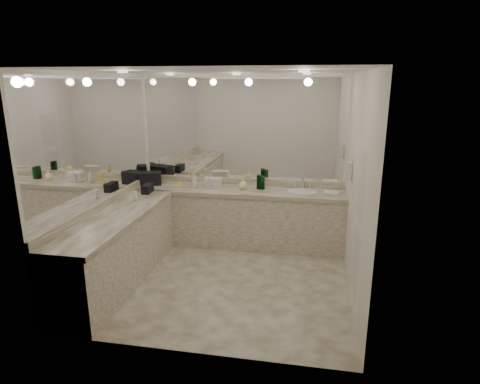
% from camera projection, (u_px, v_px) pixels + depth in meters
% --- Properties ---
extents(floor, '(3.20, 3.20, 0.00)m').
position_uv_depth(floor, '(223.00, 279.00, 5.23)').
color(floor, beige).
rests_on(floor, ground).
extents(ceiling, '(3.20, 3.20, 0.00)m').
position_uv_depth(ceiling, '(221.00, 71.00, 4.54)').
color(ceiling, white).
rests_on(ceiling, floor).
extents(wall_back, '(3.20, 0.02, 2.60)m').
position_uv_depth(wall_back, '(243.00, 160.00, 6.31)').
color(wall_back, silver).
rests_on(wall_back, floor).
extents(wall_left, '(0.02, 3.00, 2.60)m').
position_uv_depth(wall_left, '(101.00, 177.00, 5.16)').
color(wall_left, silver).
rests_on(wall_left, floor).
extents(wall_right, '(0.02, 3.00, 2.60)m').
position_uv_depth(wall_right, '(357.00, 188.00, 4.61)').
color(wall_right, silver).
rests_on(wall_right, floor).
extents(vanity_back_base, '(3.20, 0.60, 0.84)m').
position_uv_depth(vanity_back_base, '(240.00, 219.00, 6.26)').
color(vanity_back_base, silver).
rests_on(vanity_back_base, floor).
extents(vanity_back_top, '(3.20, 0.64, 0.06)m').
position_uv_depth(vanity_back_top, '(239.00, 191.00, 6.13)').
color(vanity_back_top, beige).
rests_on(vanity_back_top, vanity_back_base).
extents(vanity_left_base, '(0.60, 2.40, 0.84)m').
position_uv_depth(vanity_left_base, '(117.00, 251.00, 5.06)').
color(vanity_left_base, silver).
rests_on(vanity_left_base, floor).
extents(vanity_left_top, '(0.64, 2.42, 0.06)m').
position_uv_depth(vanity_left_top, '(115.00, 217.00, 4.94)').
color(vanity_left_top, beige).
rests_on(vanity_left_top, vanity_left_base).
extents(backsplash_back, '(3.20, 0.04, 0.10)m').
position_uv_depth(backsplash_back, '(243.00, 181.00, 6.38)').
color(backsplash_back, beige).
rests_on(backsplash_back, vanity_back_top).
extents(backsplash_left, '(0.04, 3.00, 0.10)m').
position_uv_depth(backsplash_left, '(105.00, 203.00, 5.25)').
color(backsplash_left, beige).
rests_on(backsplash_left, vanity_left_top).
extents(mirror_back, '(3.12, 0.01, 1.55)m').
position_uv_depth(mirror_back, '(243.00, 129.00, 6.17)').
color(mirror_back, white).
rests_on(mirror_back, wall_back).
extents(mirror_left, '(0.01, 2.92, 1.55)m').
position_uv_depth(mirror_left, '(98.00, 140.00, 5.03)').
color(mirror_left, white).
rests_on(mirror_left, wall_left).
extents(sink, '(0.44, 0.44, 0.03)m').
position_uv_depth(sink, '(302.00, 192.00, 5.97)').
color(sink, white).
rests_on(sink, vanity_back_top).
extents(faucet, '(0.24, 0.16, 0.14)m').
position_uv_depth(faucet, '(303.00, 184.00, 6.15)').
color(faucet, silver).
rests_on(faucet, vanity_back_top).
extents(wall_phone, '(0.06, 0.10, 0.24)m').
position_uv_depth(wall_phone, '(349.00, 171.00, 5.27)').
color(wall_phone, white).
rests_on(wall_phone, wall_right).
extents(door, '(0.02, 0.82, 2.10)m').
position_uv_depth(door, '(359.00, 223.00, 4.21)').
color(door, white).
rests_on(door, wall_right).
extents(black_toiletry_bag, '(0.40, 0.32, 0.20)m').
position_uv_depth(black_toiletry_bag, '(150.00, 178.00, 6.38)').
color(black_toiletry_bag, black).
rests_on(black_toiletry_bag, vanity_back_top).
extents(black_bag_spill, '(0.12, 0.25, 0.13)m').
position_uv_depth(black_bag_spill, '(147.00, 188.00, 5.91)').
color(black_bag_spill, black).
rests_on(black_bag_spill, vanity_left_top).
extents(cream_cosmetic_case, '(0.26, 0.16, 0.15)m').
position_uv_depth(cream_cosmetic_case, '(213.00, 183.00, 6.21)').
color(cream_cosmetic_case, beige).
rests_on(cream_cosmetic_case, vanity_back_top).
extents(hand_towel, '(0.24, 0.17, 0.04)m').
position_uv_depth(hand_towel, '(331.00, 193.00, 5.83)').
color(hand_towel, white).
rests_on(hand_towel, vanity_back_top).
extents(lotion_left, '(0.05, 0.05, 0.12)m').
position_uv_depth(lotion_left, '(135.00, 196.00, 5.51)').
color(lotion_left, white).
rests_on(lotion_left, vanity_left_top).
extents(soap_bottle_a, '(0.10, 0.10, 0.22)m').
position_uv_depth(soap_bottle_a, '(194.00, 180.00, 6.21)').
color(soap_bottle_a, silver).
rests_on(soap_bottle_a, vanity_back_top).
extents(soap_bottle_b, '(0.09, 0.09, 0.19)m').
position_uv_depth(soap_bottle_b, '(210.00, 183.00, 6.12)').
color(soap_bottle_b, silver).
rests_on(soap_bottle_b, vanity_back_top).
extents(soap_bottle_c, '(0.15, 0.15, 0.17)m').
position_uv_depth(soap_bottle_c, '(243.00, 184.00, 6.10)').
color(soap_bottle_c, '#FFEE98').
rests_on(soap_bottle_c, vanity_back_top).
extents(green_bottle_0, '(0.07, 0.07, 0.20)m').
position_uv_depth(green_bottle_0, '(262.00, 183.00, 6.09)').
color(green_bottle_0, '#0D4E1C').
rests_on(green_bottle_0, vanity_back_top).
extents(green_bottle_1, '(0.07, 0.07, 0.21)m').
position_uv_depth(green_bottle_1, '(260.00, 182.00, 6.14)').
color(green_bottle_1, '#0D4E1C').
rests_on(green_bottle_1, vanity_back_top).
extents(green_bottle_2, '(0.07, 0.07, 0.22)m').
position_uv_depth(green_bottle_2, '(259.00, 182.00, 6.10)').
color(green_bottle_2, '#0D4E1C').
rests_on(green_bottle_2, vanity_back_top).
extents(amenity_bottle_0, '(0.05, 0.05, 0.14)m').
position_uv_depth(amenity_bottle_0, '(193.00, 180.00, 6.39)').
color(amenity_bottle_0, '#F2D84C').
rests_on(amenity_bottle_0, vanity_back_top).
extents(amenity_bottle_1, '(0.06, 0.06, 0.07)m').
position_uv_depth(amenity_bottle_1, '(195.00, 183.00, 6.31)').
color(amenity_bottle_1, white).
rests_on(amenity_bottle_1, vanity_back_top).
extents(amenity_bottle_2, '(0.04, 0.04, 0.06)m').
position_uv_depth(amenity_bottle_2, '(171.00, 183.00, 6.36)').
color(amenity_bottle_2, '#F2D84C').
rests_on(amenity_bottle_2, vanity_back_top).
extents(amenity_bottle_3, '(0.06, 0.06, 0.09)m').
position_uv_depth(amenity_bottle_3, '(264.00, 185.00, 6.20)').
color(amenity_bottle_3, '#E0B28C').
rests_on(amenity_bottle_3, vanity_back_top).
extents(amenity_bottle_4, '(0.05, 0.05, 0.08)m').
position_uv_depth(amenity_bottle_4, '(179.00, 185.00, 6.24)').
color(amenity_bottle_4, '#F2D84C').
rests_on(amenity_bottle_4, vanity_back_top).
extents(amenity_bottle_5, '(0.06, 0.06, 0.07)m').
position_uv_depth(amenity_bottle_5, '(205.00, 184.00, 6.28)').
color(amenity_bottle_5, white).
rests_on(amenity_bottle_5, vanity_back_top).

